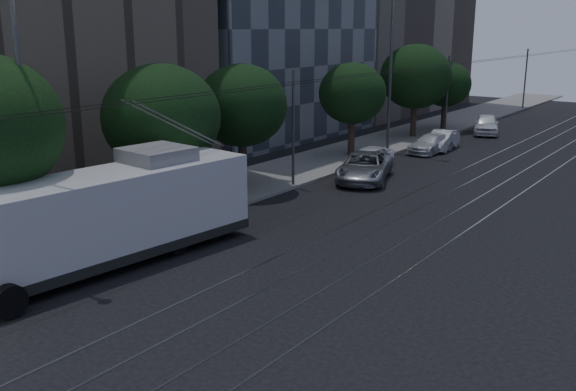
% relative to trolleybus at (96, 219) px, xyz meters
% --- Properties ---
extents(ground, '(120.00, 120.00, 0.00)m').
position_rel_trolleybus_xyz_m(ground, '(4.10, 3.27, -1.74)').
color(ground, black).
rests_on(ground, ground).
extents(sidewalk, '(5.00, 90.00, 0.15)m').
position_rel_trolleybus_xyz_m(sidewalk, '(-3.40, 23.27, -1.66)').
color(sidewalk, slate).
rests_on(sidewalk, ground).
extents(tram_rails, '(4.52, 90.00, 0.02)m').
position_rel_trolleybus_xyz_m(tram_rails, '(6.60, 23.27, -1.73)').
color(tram_rails, gray).
rests_on(tram_rails, ground).
extents(overhead_wires, '(2.23, 90.00, 6.00)m').
position_rel_trolleybus_xyz_m(overhead_wires, '(-0.87, 23.27, 1.73)').
color(overhead_wires, black).
rests_on(overhead_wires, ground).
extents(trolleybus, '(3.85, 12.70, 5.63)m').
position_rel_trolleybus_xyz_m(trolleybus, '(0.00, 0.00, 0.00)').
color(trolleybus, '#B9B8BB').
rests_on(trolleybus, ground).
extents(pickup_silver, '(4.17, 5.91, 1.50)m').
position_rel_trolleybus_xyz_m(pickup_silver, '(1.04, 16.77, -0.99)').
color(pickup_silver, '#9FA1A6').
rests_on(pickup_silver, ground).
extents(car_white_a, '(1.65, 3.91, 1.32)m').
position_rel_trolleybus_xyz_m(car_white_a, '(-0.20, 19.56, -1.08)').
color(car_white_a, white).
rests_on(car_white_a, ground).
extents(car_white_b, '(2.08, 4.32, 1.21)m').
position_rel_trolleybus_xyz_m(car_white_b, '(0.70, 26.34, -1.13)').
color(car_white_b, silver).
rests_on(car_white_b, ground).
extents(car_white_c, '(1.75, 4.05, 1.30)m').
position_rel_trolleybus_xyz_m(car_white_c, '(0.85, 27.77, -1.09)').
color(car_white_c, silver).
rests_on(car_white_c, ground).
extents(car_white_d, '(3.12, 4.80, 1.52)m').
position_rel_trolleybus_xyz_m(car_white_d, '(1.05, 35.97, -0.98)').
color(car_white_d, white).
rests_on(car_white_d, ground).
extents(tree_1, '(5.09, 5.09, 6.60)m').
position_rel_trolleybus_xyz_m(tree_1, '(-2.90, 5.91, 2.55)').
color(tree_1, '#33231C').
rests_on(tree_1, ground).
extents(tree_2, '(4.53, 4.53, 6.35)m').
position_rel_trolleybus_xyz_m(tree_2, '(-2.90, 11.27, 2.55)').
color(tree_2, '#33231C').
rests_on(tree_2, ground).
extents(tree_3, '(4.24, 4.24, 5.94)m').
position_rel_trolleybus_xyz_m(tree_3, '(-2.90, 22.07, 2.28)').
color(tree_3, '#33231C').
rests_on(tree_3, ground).
extents(tree_4, '(5.21, 5.21, 6.90)m').
position_rel_trolleybus_xyz_m(tree_4, '(-2.75, 30.93, 2.80)').
color(tree_4, '#33231C').
rests_on(tree_4, ground).
extents(tree_5, '(3.98, 3.98, 5.48)m').
position_rel_trolleybus_xyz_m(tree_5, '(-2.40, 35.83, 1.93)').
color(tree_5, '#33231C').
rests_on(tree_5, ground).
extents(streetlamp_near, '(2.48, 0.44, 10.28)m').
position_rel_trolleybus_xyz_m(streetlamp_near, '(-1.22, -1.24, 4.44)').
color(streetlamp_near, '#515153').
rests_on(streetlamp_near, ground).
extents(streetlamp_far, '(2.58, 0.44, 10.76)m').
position_rel_trolleybus_xyz_m(streetlamp_far, '(-1.28, 24.79, 4.70)').
color(streetlamp_far, '#515153').
rests_on(streetlamp_far, ground).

